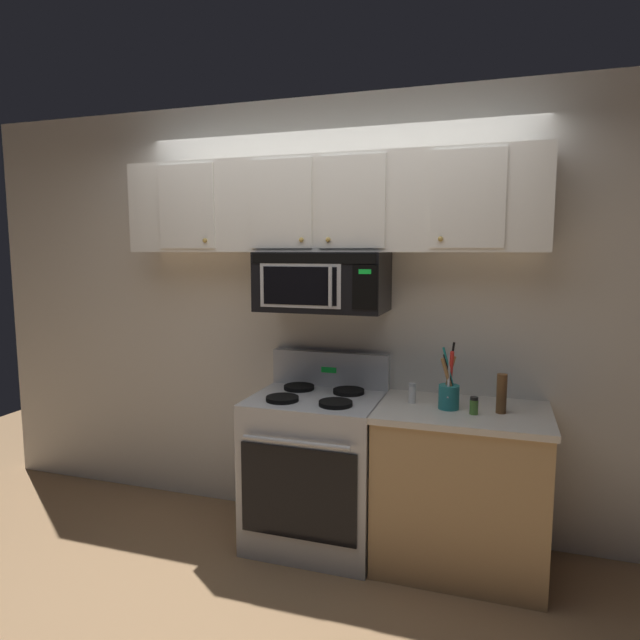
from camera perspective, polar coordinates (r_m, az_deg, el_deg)
ground_plane at (r=3.28m, az=-2.92°, el=-25.19°), size 8.00×8.00×0.00m
back_wall at (r=3.55m, az=1.50°, el=0.58°), size 5.20×0.10×2.70m
stove_range at (r=3.42m, az=-0.35°, el=-14.94°), size 0.76×0.69×1.12m
over_range_microwave at (r=3.29m, az=0.27°, el=4.00°), size 0.76×0.43×0.35m
upper_cabinets at (r=3.32m, az=0.44°, el=11.80°), size 2.50×0.36×0.55m
counter_segment at (r=3.29m, az=14.31°, el=-16.43°), size 0.93×0.65×0.90m
utensil_crock_teal at (r=3.10m, az=13.21°, el=-7.24°), size 0.11×0.11×0.37m
salt_shaker at (r=3.19m, az=9.52°, el=-7.48°), size 0.04×0.04×0.11m
pepper_mill at (r=3.09m, az=18.29°, el=-7.26°), size 0.05×0.05×0.21m
spice_jar at (r=3.05m, az=15.65°, el=-8.55°), size 0.04×0.04×0.09m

